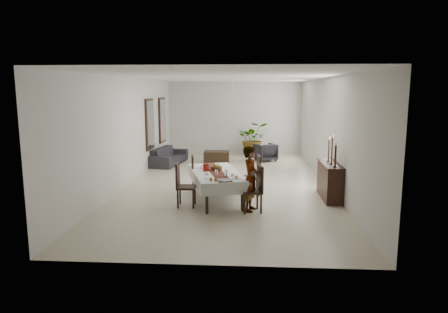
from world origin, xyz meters
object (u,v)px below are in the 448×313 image
dining_table_top (216,173)px  sofa (169,156)px  woman (251,179)px  sideboard_body (330,181)px  red_pitcher (206,167)px

dining_table_top → sofa: bearing=98.8°
woman → sofa: bearing=38.9°
sideboard_body → red_pitcher: bearing=-174.9°
woman → sofa: size_ratio=0.70×
red_pitcher → sideboard_body: red_pitcher is taller
dining_table_top → red_pitcher: (-0.28, 0.08, 0.13)m
dining_table_top → red_pitcher: size_ratio=12.00×
sideboard_body → sofa: (-5.21, 4.65, -0.13)m
woman → sideboard_body: woman is taller
sofa → woman: bearing=-143.1°
red_pitcher → sideboard_body: size_ratio=0.13×
sideboard_body → sofa: size_ratio=0.69×
woman → sofa: woman is taller
red_pitcher → sideboard_body: (3.24, 0.29, -0.39)m
red_pitcher → sofa: 5.35m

